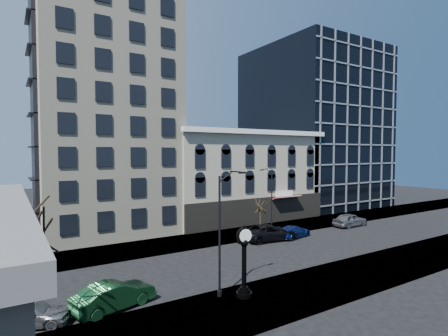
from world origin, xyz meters
TOP-DOWN VIEW (x-y plane):
  - ground at (0.00, 0.00)m, footprint 160.00×160.00m
  - sidewalk_far at (0.00, 8.00)m, footprint 160.00×6.00m
  - sidewalk_near at (0.00, -8.00)m, footprint 160.00×6.00m
  - cream_tower at (-6.11, 18.88)m, footprint 15.90×15.40m
  - victorian_row at (12.00, 15.89)m, footprint 22.60×11.19m
  - glass_office at (32.00, 20.91)m, footprint 20.00×20.15m
  - street_clock at (-3.25, -6.89)m, footprint 1.07×1.07m
  - street_lamp_near at (-3.97, -5.95)m, footprint 2.17×0.43m
  - street_lamp_far at (9.48, 6.19)m, footprint 1.98×0.65m
  - bare_tree_near at (-15.64, -7.17)m, footprint 4.81×4.81m
  - bare_tree_far at (9.47, 7.67)m, footprint 2.54×2.54m
  - car_near_a at (-15.36, -3.67)m, footprint 4.59×3.28m
  - car_near_b at (-10.86, -3.99)m, footprint 5.37×3.11m
  - car_far_a at (7.87, 3.99)m, footprint 6.50×3.71m
  - car_far_b at (10.90, 3.51)m, footprint 4.98×2.84m
  - car_far_c at (21.16, 4.04)m, footprint 5.06×2.09m

SIDE VIEW (x-z plane):
  - ground at x=0.00m, z-range 0.00..0.00m
  - sidewalk_far at x=0.00m, z-range 0.00..0.12m
  - sidewalk_near at x=0.00m, z-range 0.00..0.12m
  - car_far_b at x=10.90m, z-range 0.00..1.36m
  - car_near_a at x=-15.36m, z-range 0.00..1.45m
  - car_near_b at x=-10.86m, z-range 0.00..1.67m
  - car_far_a at x=7.87m, z-range 0.00..1.71m
  - car_far_c at x=21.16m, z-range 0.00..1.72m
  - street_clock at x=-3.25m, z-range -0.11..4.62m
  - bare_tree_far at x=9.47m, z-range 1.22..5.58m
  - street_lamp_far at x=9.48m, z-range 2.09..9.83m
  - victorian_row at x=12.00m, z-range -0.25..12.25m
  - bare_tree_near at x=-15.64m, z-range 2.23..10.49m
  - street_lamp_near at x=-3.97m, z-range 2.25..10.62m
  - glass_office at x=32.00m, z-range 0.00..28.00m
  - cream_tower at x=-6.11m, z-range -1.93..40.57m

